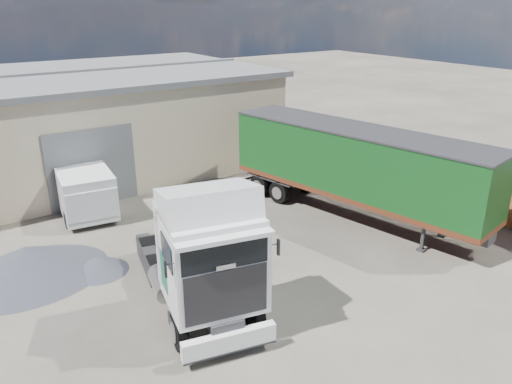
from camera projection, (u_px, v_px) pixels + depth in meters
ground at (252, 286)px, 16.60m from camera, size 120.00×120.00×0.00m
brick_boundary_wall at (367, 152)px, 26.84m from camera, size 0.35×26.00×2.50m
tractor_unit at (204, 259)px, 14.44m from camera, size 3.90×7.04×4.50m
box_trailer at (354, 163)px, 21.21m from camera, size 4.72×12.14×3.95m
panel_van at (83, 188)px, 22.18m from camera, size 2.71×5.38×2.11m
gravel_heap at (24, 263)px, 16.99m from camera, size 6.64×5.80×1.14m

